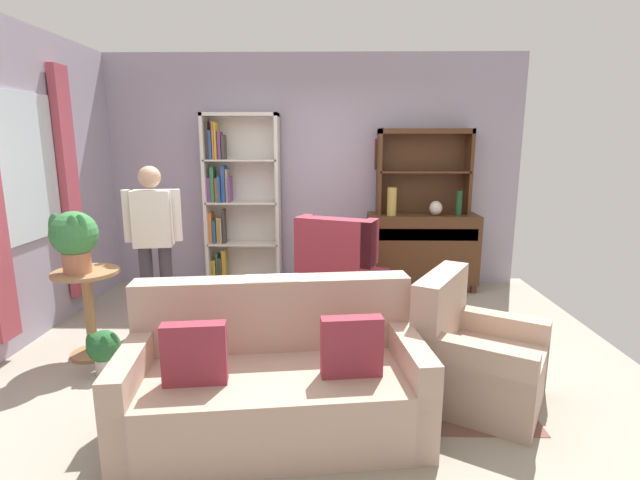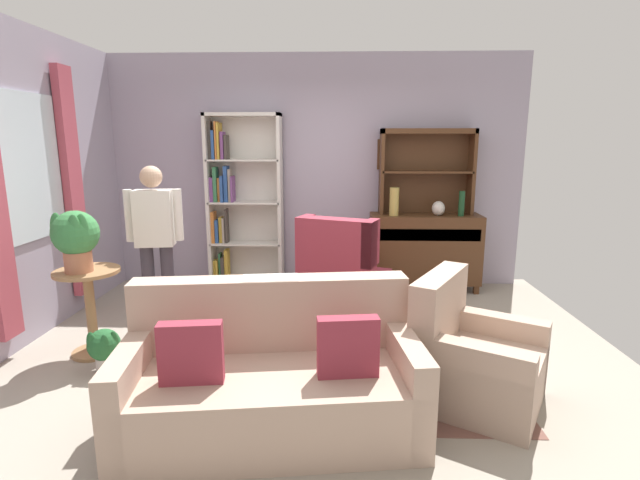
{
  "view_description": "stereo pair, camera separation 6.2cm",
  "coord_description": "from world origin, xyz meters",
  "views": [
    {
      "loc": [
        0.17,
        -3.75,
        1.78
      ],
      "look_at": [
        0.1,
        0.2,
        0.95
      ],
      "focal_mm": 26.6,
      "sensor_mm": 36.0,
      "label": 1
    },
    {
      "loc": [
        0.23,
        -3.75,
        1.78
      ],
      "look_at": [
        0.1,
        0.2,
        0.95
      ],
      "focal_mm": 26.6,
      "sensor_mm": 36.0,
      "label": 2
    }
  ],
  "objects": [
    {
      "name": "ground_plane",
      "position": [
        0.0,
        0.0,
        -0.01
      ],
      "size": [
        5.4,
        4.6,
        0.02
      ],
      "primitive_type": "cube",
      "color": "#9E9384"
    },
    {
      "name": "area_rug",
      "position": [
        0.2,
        -0.3,
        0.0
      ],
      "size": [
        2.67,
        1.7,
        0.01
      ],
      "primitive_type": "cube",
      "color": "brown",
      "rests_on": "ground_plane"
    },
    {
      "name": "person_reading",
      "position": [
        -1.45,
        0.52,
        0.91
      ],
      "size": [
        0.53,
        0.25,
        1.56
      ],
      "color": "#38333D",
      "rests_on": "ground_plane"
    },
    {
      "name": "wingback_chair",
      "position": [
        0.31,
        0.92,
        0.38
      ],
      "size": [
        1.02,
        1.03,
        1.05
      ],
      "color": "maroon",
      "rests_on": "ground_plane"
    },
    {
      "name": "potted_plant_large",
      "position": [
        -1.84,
        -0.12,
        1.03
      ],
      "size": [
        0.36,
        0.36,
        0.5
      ],
      "color": "#AD6B4C",
      "rests_on": "plant_stand"
    },
    {
      "name": "book_stack",
      "position": [
        0.07,
        -0.34,
        0.46
      ],
      "size": [
        0.22,
        0.15,
        0.08
      ],
      "color": "#B22D33",
      "rests_on": "coffee_table"
    },
    {
      "name": "bottle_wine",
      "position": [
        1.69,
        1.77,
        1.07
      ],
      "size": [
        0.07,
        0.07,
        0.29
      ],
      "primitive_type": "cylinder",
      "color": "#194223",
      "rests_on": "sideboard"
    },
    {
      "name": "vase_round",
      "position": [
        1.43,
        1.79,
        1.01
      ],
      "size": [
        0.15,
        0.15,
        0.17
      ],
      "primitive_type": "ellipsoid",
      "color": "beige",
      "rests_on": "sideboard"
    },
    {
      "name": "coffee_table",
      "position": [
        -0.05,
        -0.31,
        0.35
      ],
      "size": [
        0.8,
        0.5,
        0.42
      ],
      "color": "#4C2D19",
      "rests_on": "ground_plane"
    },
    {
      "name": "wall_back",
      "position": [
        -0.0,
        2.13,
        1.4
      ],
      "size": [
        5.0,
        0.09,
        2.8
      ],
      "color": "#A399AD",
      "rests_on": "ground_plane"
    },
    {
      "name": "plant_stand",
      "position": [
        -1.82,
        -0.05,
        0.45
      ],
      "size": [
        0.52,
        0.52,
        0.74
      ],
      "color": "#997047",
      "rests_on": "ground_plane"
    },
    {
      "name": "wall_left",
      "position": [
        -2.52,
        0.05,
        1.4
      ],
      "size": [
        0.16,
        4.2,
        2.8
      ],
      "color": "#A399AD",
      "rests_on": "ground_plane"
    },
    {
      "name": "vase_tall",
      "position": [
        0.91,
        1.78,
        1.08
      ],
      "size": [
        0.11,
        0.11,
        0.33
      ],
      "primitive_type": "cylinder",
      "color": "tan",
      "rests_on": "sideboard"
    },
    {
      "name": "sideboard_hutch",
      "position": [
        1.3,
        1.97,
        1.56
      ],
      "size": [
        1.1,
        0.26,
        1.0
      ],
      "color": "#4C2D19",
      "rests_on": "sideboard"
    },
    {
      "name": "potted_plant_small",
      "position": [
        -1.57,
        -0.37,
        0.2
      ],
      "size": [
        0.25,
        0.25,
        0.34
      ],
      "color": "beige",
      "rests_on": "ground_plane"
    },
    {
      "name": "sideboard",
      "position": [
        1.3,
        1.86,
        0.51
      ],
      "size": [
        1.3,
        0.45,
        0.92
      ],
      "color": "#4C2D19",
      "rests_on": "ground_plane"
    },
    {
      "name": "couch_floral",
      "position": [
        -0.16,
        -1.05,
        0.31
      ],
      "size": [
        1.89,
        1.07,
        0.9
      ],
      "color": "tan",
      "rests_on": "ground_plane"
    },
    {
      "name": "armchair_floral",
      "position": [
        1.18,
        -0.7,
        0.29
      ],
      "size": [
        1.05,
        1.04,
        0.88
      ],
      "color": "tan",
      "rests_on": "ground_plane"
    },
    {
      "name": "bookshelf",
      "position": [
        -0.95,
        1.95,
        1.06
      ],
      "size": [
        0.9,
        0.3,
        2.1
      ],
      "color": "silver",
      "rests_on": "ground_plane"
    }
  ]
}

